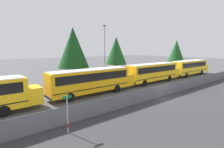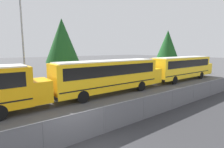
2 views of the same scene
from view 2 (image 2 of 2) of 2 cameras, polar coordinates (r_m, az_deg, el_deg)
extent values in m
plane|color=#4C4C4F|center=(9.25, -11.22, -21.22)|extent=(200.00, 200.00, 0.00)
cube|color=#9EA0A5|center=(8.91, -11.36, -17.04)|extent=(65.38, 0.03, 1.48)
cube|color=slate|center=(8.90, -11.32, -17.07)|extent=(65.38, 0.01, 1.48)
cylinder|color=slate|center=(8.62, -11.50, -12.57)|extent=(65.38, 0.05, 0.05)
cylinder|color=slate|center=(8.43, -21.45, -19.01)|extent=(0.07, 0.07, 1.48)
cylinder|color=slate|center=(9.62, -2.72, -14.92)|extent=(0.07, 0.07, 1.48)
cylinder|color=slate|center=(11.56, 10.31, -11.03)|extent=(0.07, 0.07, 1.48)
cylinder|color=slate|center=(13.93, 19.05, -8.03)|extent=(0.07, 0.07, 1.48)
cylinder|color=slate|center=(16.55, 25.06, -5.82)|extent=(0.07, 0.07, 1.48)
cylinder|color=slate|center=(19.31, 29.37, -4.20)|extent=(0.07, 0.07, 1.48)
cylinder|color=slate|center=(22.17, 32.56, -2.96)|extent=(0.07, 0.07, 1.48)
cube|color=orange|center=(14.58, -22.53, -4.95)|extent=(1.37, 2.25, 1.66)
cube|color=yellow|center=(17.47, -1.05, -0.40)|extent=(11.40, 2.45, 2.77)
cube|color=black|center=(17.39, -1.06, 1.59)|extent=(10.49, 2.49, 1.00)
cube|color=black|center=(17.60, -1.05, -2.90)|extent=(11.17, 2.48, 0.10)
cube|color=yellow|center=(21.91, 12.52, -0.33)|extent=(1.37, 2.25, 1.66)
cube|color=black|center=(15.11, -19.02, -6.99)|extent=(0.12, 2.45, 0.24)
cube|color=silver|center=(17.31, -1.07, 4.31)|extent=(10.83, 2.20, 0.10)
cylinder|color=black|center=(20.76, 5.02, -2.95)|extent=(1.08, 0.28, 1.08)
cylinder|color=black|center=(19.23, 9.47, -3.92)|extent=(1.08, 0.28, 1.08)
cylinder|color=black|center=(16.92, -13.04, -5.68)|extent=(1.08, 0.28, 1.08)
cylinder|color=black|center=(14.99, -9.51, -7.36)|extent=(1.08, 0.28, 1.08)
cube|color=yellow|center=(27.36, 21.95, 2.09)|extent=(11.40, 2.45, 2.77)
cube|color=black|center=(27.31, 22.01, 3.37)|extent=(10.49, 2.49, 1.00)
cube|color=black|center=(27.44, 21.86, 0.48)|extent=(11.17, 2.48, 0.10)
cube|color=yellow|center=(33.05, 27.57, 1.73)|extent=(1.37, 2.25, 1.66)
cube|color=black|center=(22.79, 14.36, -1.80)|extent=(0.12, 2.45, 0.24)
cube|color=silver|center=(27.26, 22.10, 5.10)|extent=(10.83, 2.20, 0.10)
cylinder|color=black|center=(31.11, 23.40, 0.10)|extent=(1.08, 0.28, 1.08)
cylinder|color=black|center=(30.11, 27.05, -0.37)|extent=(1.08, 0.28, 1.08)
cylinder|color=black|center=(25.22, 15.51, -1.25)|extent=(1.08, 0.28, 1.08)
cylinder|color=black|center=(23.98, 19.71, -1.91)|extent=(1.08, 0.28, 1.08)
cylinder|color=gray|center=(19.72, -27.04, 8.37)|extent=(0.16, 0.16, 9.80)
cylinder|color=#51381E|center=(24.39, -15.58, 0.46)|extent=(0.44, 0.44, 2.78)
cone|color=#194C1E|center=(24.22, -15.96, 10.45)|extent=(4.38, 4.38, 5.70)
cylinder|color=#51381E|center=(38.63, 17.40, 2.72)|extent=(0.44, 0.44, 2.27)
cone|color=#194C1E|center=(38.49, 17.67, 8.94)|extent=(4.71, 4.71, 6.12)
camera|label=1|loc=(15.96, -147.50, -1.06)|focal=28.00mm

